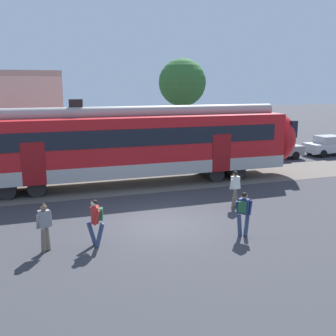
# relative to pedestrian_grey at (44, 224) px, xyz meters

# --- Properties ---
(ground_plane) EXTENTS (160.00, 160.00, 0.00)m
(ground_plane) POSITION_rel_pedestrian_grey_xyz_m (4.45, 1.22, -0.96)
(ground_plane) COLOR #38383D
(pedestrian_grey) EXTENTS (0.54, 0.68, 1.67)m
(pedestrian_grey) POSITION_rel_pedestrian_grey_xyz_m (0.00, 0.00, 0.00)
(pedestrian_grey) COLOR #6B6051
(pedestrian_grey) RESTS_ON ground
(pedestrian_red) EXTENTS (0.61, 0.61, 1.67)m
(pedestrian_red) POSITION_rel_pedestrian_grey_xyz_m (1.68, -0.12, 0.03)
(pedestrian_red) COLOR navy
(pedestrian_red) RESTS_ON ground
(pedestrian_navy) EXTENTS (0.69, 0.50, 1.67)m
(pedestrian_navy) POSITION_rel_pedestrian_grey_xyz_m (6.90, -0.92, 0.03)
(pedestrian_navy) COLOR navy
(pedestrian_navy) RESTS_ON ground
(pedestrian_white) EXTENTS (0.57, 0.63, 1.67)m
(pedestrian_white) POSITION_rel_pedestrian_grey_xyz_m (8.31, 2.36, 0.00)
(pedestrian_white) COLOR #6B6051
(pedestrian_white) RESTS_ON ground
(parked_car_grey) EXTENTS (4.02, 1.79, 1.54)m
(parked_car_grey) POSITION_rel_pedestrian_grey_xyz_m (16.84, 12.04, -0.18)
(parked_car_grey) COLOR gray
(parked_car_grey) RESTS_ON ground
(parked_car_silver) EXTENTS (4.02, 1.79, 1.54)m
(parked_car_silver) POSITION_rel_pedestrian_grey_xyz_m (21.78, 12.01, -0.18)
(parked_car_silver) COLOR #B7BABF
(parked_car_silver) RESTS_ON ground
(street_tree_right) EXTENTS (4.34, 4.34, 7.83)m
(street_tree_right) POSITION_rel_pedestrian_grey_xyz_m (12.93, 21.53, 4.67)
(street_tree_right) COLOR brown
(street_tree_right) RESTS_ON ground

